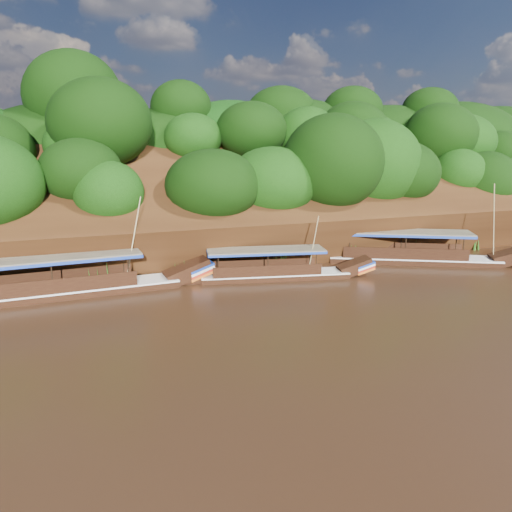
% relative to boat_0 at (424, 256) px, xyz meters
% --- Properties ---
extents(ground, '(160.00, 160.00, 0.00)m').
position_rel_boat_0_xyz_m(ground, '(-13.23, -7.23, -0.58)').
color(ground, black).
rests_on(ground, ground).
extents(riverbank, '(120.00, 30.06, 19.40)m').
position_rel_boat_0_xyz_m(riverbank, '(-13.24, 15.50, 1.30)').
color(riverbank, black).
rests_on(riverbank, ground).
extents(boat_0, '(15.10, 9.10, 7.05)m').
position_rel_boat_0_xyz_m(boat_0, '(0.00, 0.00, 0.00)').
color(boat_0, black).
rests_on(boat_0, ground).
extents(boat_1, '(12.72, 4.22, 5.02)m').
position_rel_boat_0_xyz_m(boat_1, '(-12.45, -0.30, -0.09)').
color(boat_1, black).
rests_on(boat_1, ground).
extents(boat_2, '(16.78, 3.31, 6.62)m').
position_rel_boat_0_xyz_m(boat_2, '(-26.24, 0.70, 0.01)').
color(boat_2, black).
rests_on(boat_2, ground).
extents(reeds, '(50.65, 2.48, 2.06)m').
position_rel_boat_0_xyz_m(reeds, '(-15.93, 2.24, 0.31)').
color(reeds, '#2D6118').
rests_on(reeds, ground).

